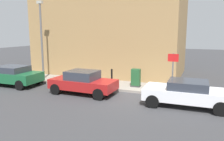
# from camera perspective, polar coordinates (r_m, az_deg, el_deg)

# --- Properties ---
(ground) EXTENTS (80.00, 80.00, 0.00)m
(ground) POSITION_cam_1_polar(r_m,az_deg,el_deg) (12.89, 5.13, -6.68)
(ground) COLOR #38383A
(sidewalk) EXTENTS (2.41, 30.00, 0.15)m
(sidewalk) POSITION_cam_1_polar(r_m,az_deg,el_deg) (17.20, -12.27, -2.42)
(sidewalk) COLOR gray
(sidewalk) RESTS_ON ground
(corner_building) EXTENTS (7.43, 12.07, 9.59)m
(corner_building) POSITION_cam_1_polar(r_m,az_deg,el_deg) (20.22, 0.03, 13.04)
(corner_building) COLOR #9E7A4C
(corner_building) RESTS_ON ground
(car_white) EXTENTS (1.96, 4.13, 1.30)m
(car_white) POSITION_cam_1_polar(r_m,az_deg,el_deg) (11.68, 18.41, -5.37)
(car_white) COLOR silver
(car_white) RESTS_ON ground
(car_red) EXTENTS (1.87, 3.95, 1.38)m
(car_red) POSITION_cam_1_polar(r_m,az_deg,el_deg) (13.42, -7.38, -2.92)
(car_red) COLOR maroon
(car_red) RESTS_ON ground
(car_green) EXTENTS (2.06, 4.38, 1.35)m
(car_green) POSITION_cam_1_polar(r_m,az_deg,el_deg) (16.95, -24.36, -1.05)
(car_green) COLOR #195933
(car_green) RESTS_ON ground
(utility_cabinet) EXTENTS (0.46, 0.61, 1.15)m
(utility_cabinet) POSITION_cam_1_polar(r_m,az_deg,el_deg) (14.56, 6.07, -2.01)
(utility_cabinet) COLOR #1E4C28
(utility_cabinet) RESTS_ON sidewalk
(bollard_near_cabinet) EXTENTS (0.14, 0.14, 1.04)m
(bollard_near_cabinet) POSITION_cam_1_polar(r_m,az_deg,el_deg) (15.21, -0.06, -1.36)
(bollard_near_cabinet) COLOR black
(bollard_near_cabinet) RESTS_ON sidewalk
(bollard_far_kerb) EXTENTS (0.14, 0.14, 1.04)m
(bollard_far_kerb) POSITION_cam_1_polar(r_m,az_deg,el_deg) (14.95, -6.21, -1.62)
(bollard_far_kerb) COLOR black
(bollard_far_kerb) RESTS_ON sidewalk
(street_sign) EXTENTS (0.08, 0.60, 2.30)m
(street_sign) POSITION_cam_1_polar(r_m,az_deg,el_deg) (13.26, 15.20, 0.84)
(street_sign) COLOR #59595B
(street_sign) RESTS_ON sidewalk
(lamppost) EXTENTS (0.20, 0.44, 5.72)m
(lamppost) POSITION_cam_1_polar(r_m,az_deg,el_deg) (17.63, -17.48, 8.22)
(lamppost) COLOR #59595B
(lamppost) RESTS_ON sidewalk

